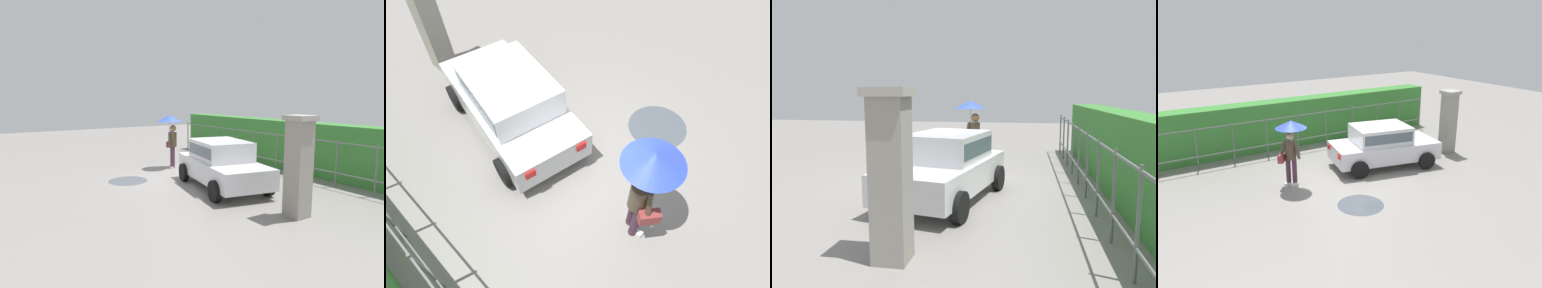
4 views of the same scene
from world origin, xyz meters
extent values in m
plane|color=gray|center=(0.00, 0.00, 0.00)|extent=(40.00, 40.00, 0.00)
cube|color=silver|center=(1.59, 0.18, 0.58)|extent=(3.96, 2.37, 0.60)
cube|color=silver|center=(1.45, 0.21, 1.18)|extent=(2.16, 1.80, 0.60)
cube|color=#4C5B66|center=(1.45, 0.21, 1.20)|extent=(2.01, 1.79, 0.33)
cylinder|color=black|center=(2.99, 0.74, 0.30)|extent=(0.62, 0.30, 0.60)
cylinder|color=black|center=(2.64, -0.90, 0.30)|extent=(0.62, 0.30, 0.60)
cylinder|color=black|center=(0.54, 1.26, 0.30)|extent=(0.62, 0.30, 0.60)
cylinder|color=black|center=(0.20, -0.39, 0.30)|extent=(0.62, 0.30, 0.60)
cube|color=red|center=(-0.11, 1.10, 0.73)|extent=(0.10, 0.21, 0.16)
cube|color=red|center=(-0.34, 0.02, 0.73)|extent=(0.10, 0.21, 0.16)
cylinder|color=#47283D|center=(-1.81, 0.28, 0.43)|extent=(0.15, 0.15, 0.86)
cylinder|color=#47283D|center=(-1.96, 0.41, 0.43)|extent=(0.15, 0.15, 0.86)
cube|color=white|center=(-1.85, 0.23, 0.04)|extent=(0.26, 0.10, 0.08)
cube|color=white|center=(-2.00, 0.36, 0.04)|extent=(0.26, 0.10, 0.08)
cylinder|color=#473828|center=(-1.89, 0.34, 1.15)|extent=(0.34, 0.34, 0.58)
sphere|color=#DBAD89|center=(-1.89, 0.34, 1.58)|extent=(0.22, 0.22, 0.22)
sphere|color=olive|center=(-1.87, 0.37, 1.60)|extent=(0.25, 0.25, 0.25)
cylinder|color=#473828|center=(-1.77, 0.14, 1.18)|extent=(0.23, 0.21, 0.56)
cylinder|color=#473828|center=(-2.11, 0.42, 1.18)|extent=(0.23, 0.21, 0.56)
cylinder|color=#B2B2B7|center=(-1.89, 0.22, 1.50)|extent=(0.02, 0.02, 0.77)
cone|color=blue|center=(-1.89, 0.22, 2.00)|extent=(0.95, 0.95, 0.24)
cube|color=maroon|center=(-2.16, 0.41, 0.91)|extent=(0.34, 0.36, 0.24)
cube|color=gray|center=(4.61, 0.08, 1.15)|extent=(0.48, 0.48, 2.30)
cube|color=#9E998E|center=(4.61, 0.08, 2.36)|extent=(0.60, 0.60, 0.12)
cylinder|color=#59605B|center=(-5.39, 3.26, 0.75)|extent=(0.05, 0.05, 1.50)
cylinder|color=#59605B|center=(-4.13, 3.26, 0.75)|extent=(0.05, 0.05, 1.50)
cylinder|color=#59605B|center=(-2.86, 3.26, 0.75)|extent=(0.05, 0.05, 1.50)
cylinder|color=#59605B|center=(-1.60, 3.26, 0.75)|extent=(0.05, 0.05, 1.50)
cylinder|color=#59605B|center=(-0.34, 3.26, 0.75)|extent=(0.05, 0.05, 1.50)
cylinder|color=#59605B|center=(0.93, 3.26, 0.75)|extent=(0.05, 0.05, 1.50)
cylinder|color=#59605B|center=(2.19, 3.26, 0.75)|extent=(0.05, 0.05, 1.50)
cylinder|color=#59605B|center=(3.45, 3.26, 0.75)|extent=(0.05, 0.05, 1.50)
cylinder|color=#59605B|center=(4.72, 3.26, 0.75)|extent=(0.05, 0.05, 1.50)
cube|color=#59605B|center=(0.30, 3.26, 1.42)|extent=(11.37, 0.03, 0.04)
cube|color=#59605B|center=(0.30, 3.26, 0.45)|extent=(11.37, 0.03, 0.04)
cube|color=#387F33|center=(0.30, 4.19, 0.95)|extent=(12.37, 0.90, 1.90)
cylinder|color=#4C545B|center=(-0.83, -2.00, 0.00)|extent=(1.32, 1.32, 0.00)
camera|label=1|loc=(9.83, -6.23, 2.84)|focal=31.74mm
camera|label=2|loc=(-2.94, 2.86, 5.68)|focal=31.06mm
camera|label=3|loc=(9.28, 1.87, 2.34)|focal=34.31mm
camera|label=4|loc=(-6.21, -10.06, 4.96)|focal=35.72mm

